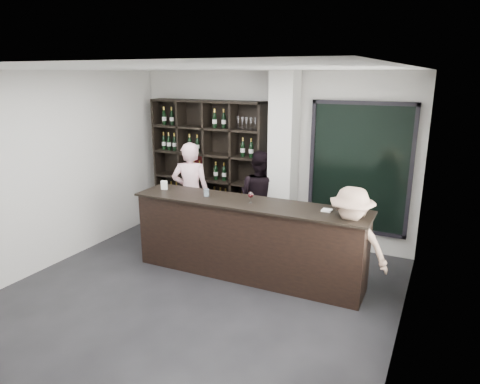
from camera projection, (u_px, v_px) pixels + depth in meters
The scene contains 12 objects.
floor at pixel (186, 305), 5.47m from camera, with size 5.00×5.50×0.01m, color black.
wine_shelf at pixel (208, 167), 7.85m from camera, with size 2.20×0.35×2.40m, color black, non-canonical shape.
structural_column at pixel (283, 161), 7.06m from camera, with size 0.40×0.40×2.90m, color silver.
glass_panel at pixel (359, 169), 6.75m from camera, with size 1.60×0.08×2.10m.
tasting_counter at pixel (248, 239), 6.12m from camera, with size 3.40×0.70×1.12m.
taster_pink at pixel (191, 193), 7.33m from camera, with size 0.64×0.42×1.75m, color #FFC7CF.
taster_black at pixel (260, 197), 7.32m from camera, with size 0.78×0.61×1.62m, color black.
customer at pixel (350, 245), 5.40m from camera, with size 0.98×0.56×1.51m, color #9E7D68.
wine_glass at pixel (251, 197), 5.89m from camera, with size 0.08×0.08×0.18m, color white, non-canonical shape.
spit_cup at pixel (206, 193), 6.23m from camera, with size 0.08×0.08×0.11m, color #9DACB9.
napkin_stack at pixel (327, 210), 5.56m from camera, with size 0.12×0.12×0.02m, color white.
card_stand at pixel (164, 185), 6.58m from camera, with size 0.09×0.05×0.14m, color white.
Camera 1 is at (2.78, -4.07, 2.85)m, focal length 32.00 mm.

